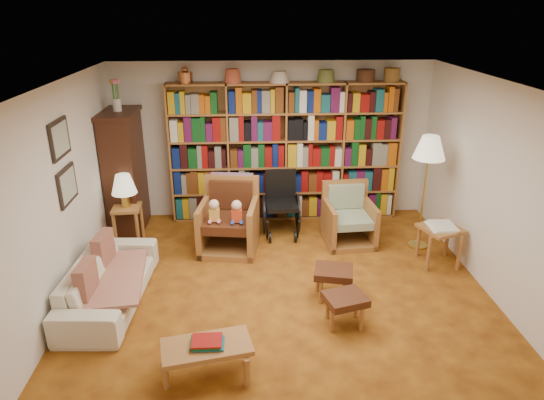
{
  "coord_description": "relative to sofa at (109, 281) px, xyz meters",
  "views": [
    {
      "loc": [
        -0.4,
        -5.04,
        3.27
      ],
      "look_at": [
        -0.1,
        0.6,
        1.0
      ],
      "focal_mm": 32.0,
      "sensor_mm": 36.0,
      "label": 1
    }
  ],
  "objects": [
    {
      "name": "coffee_table",
      "position": [
        1.23,
        -1.31,
        0.03
      ],
      "size": [
        0.9,
        0.57,
        0.4
      ],
      "color": "#A57633",
      "rests_on": "floor"
    },
    {
      "name": "curio_cabinet",
      "position": [
        -0.2,
        2.04,
        0.68
      ],
      "size": [
        0.5,
        0.95,
        2.4
      ],
      "color": "#3B1A10",
      "rests_on": "floor"
    },
    {
      "name": "wall_right",
      "position": [
        4.55,
        0.04,
        0.98
      ],
      "size": [
        0.0,
        5.0,
        5.0
      ],
      "primitive_type": "plane",
      "rotation": [
        1.57,
        0.0,
        -1.57
      ],
      "color": "silver",
      "rests_on": "floor"
    },
    {
      "name": "wall_left",
      "position": [
        -0.45,
        0.04,
        0.98
      ],
      "size": [
        0.0,
        5.0,
        5.0
      ],
      "primitive_type": "plane",
      "rotation": [
        1.57,
        0.0,
        1.57
      ],
      "color": "silver",
      "rests_on": "floor"
    },
    {
      "name": "footstool_b",
      "position": [
        2.68,
        -0.59,
        0.03
      ],
      "size": [
        0.51,
        0.47,
        0.37
      ],
      "color": "#492413",
      "rests_on": "floor"
    },
    {
      "name": "ceiling",
      "position": [
        2.05,
        0.04,
        2.23
      ],
      "size": [
        5.0,
        5.0,
        0.0
      ],
      "primitive_type": "plane",
      "rotation": [
        3.14,
        0.0,
        0.0
      ],
      "color": "silver",
      "rests_on": "wall_back"
    },
    {
      "name": "sofa",
      "position": [
        0.0,
        0.0,
        0.0
      ],
      "size": [
        1.89,
        0.83,
        0.54
      ],
      "primitive_type": "imported",
      "rotation": [
        0.0,
        0.0,
        1.51
      ],
      "color": "beige",
      "rests_on": "floor"
    },
    {
      "name": "framed_pictures",
      "position": [
        -0.43,
        0.34,
        1.35
      ],
      "size": [
        0.03,
        0.52,
        0.97
      ],
      "color": "black",
      "rests_on": "wall_left"
    },
    {
      "name": "side_table_papers",
      "position": [
        4.2,
        0.7,
        0.18
      ],
      "size": [
        0.62,
        0.62,
        0.56
      ],
      "color": "#A57633",
      "rests_on": "floor"
    },
    {
      "name": "cushion_right",
      "position": [
        -0.13,
        -0.35,
        0.18
      ],
      "size": [
        0.14,
        0.41,
        0.4
      ],
      "primitive_type": "cube",
      "rotation": [
        0.0,
        0.0,
        -0.04
      ],
      "color": "maroon",
      "rests_on": "sofa"
    },
    {
      "name": "sofa_throw",
      "position": [
        0.05,
        0.0,
        0.03
      ],
      "size": [
        0.83,
        1.35,
        0.04
      ],
      "primitive_type": "cube",
      "rotation": [
        0.0,
        0.0,
        0.11
      ],
      "color": "#C6BB90",
      "rests_on": "sofa"
    },
    {
      "name": "wheelchair",
      "position": [
        2.15,
        1.82,
        0.17
      ],
      "size": [
        0.55,
        0.77,
        0.96
      ],
      "color": "black",
      "rests_on": "floor"
    },
    {
      "name": "armchair_sage",
      "position": [
        3.12,
        1.47,
        0.06
      ],
      "size": [
        0.75,
        0.77,
        0.86
      ],
      "color": "#A57633",
      "rests_on": "floor"
    },
    {
      "name": "cushion_left",
      "position": [
        -0.13,
        0.35,
        0.18
      ],
      "size": [
        0.18,
        0.43,
        0.41
      ],
      "primitive_type": "cube",
      "rotation": [
        0.0,
        0.0,
        -0.11
      ],
      "color": "maroon",
      "rests_on": "sofa"
    },
    {
      "name": "floor",
      "position": [
        2.05,
        0.04,
        -0.27
      ],
      "size": [
        5.0,
        5.0,
        0.0
      ],
      "primitive_type": "plane",
      "color": "#A56319",
      "rests_on": "ground"
    },
    {
      "name": "wall_front",
      "position": [
        2.05,
        -2.46,
        0.98
      ],
      "size": [
        5.0,
        0.0,
        5.0
      ],
      "primitive_type": "plane",
      "rotation": [
        -1.57,
        0.0,
        0.0
      ],
      "color": "silver",
      "rests_on": "floor"
    },
    {
      "name": "side_table_lamp",
      "position": [
        -0.1,
        1.49,
        0.16
      ],
      "size": [
        0.42,
        0.42,
        0.59
      ],
      "color": "#A57633",
      "rests_on": "floor"
    },
    {
      "name": "table_lamp",
      "position": [
        -0.1,
        1.49,
        0.65
      ],
      "size": [
        0.36,
        0.36,
        0.48
      ],
      "color": "gold",
      "rests_on": "side_table_lamp"
    },
    {
      "name": "bookshelf",
      "position": [
        2.25,
        2.37,
        0.9
      ],
      "size": [
        3.6,
        0.3,
        2.42
      ],
      "color": "#A57633",
      "rests_on": "floor"
    },
    {
      "name": "footstool_a",
      "position": [
        2.64,
        -0.04,
        0.04
      ],
      "size": [
        0.52,
        0.47,
        0.38
      ],
      "color": "#492413",
      "rests_on": "floor"
    },
    {
      "name": "wall_back",
      "position": [
        2.05,
        2.54,
        0.98
      ],
      "size": [
        5.0,
        0.0,
        5.0
      ],
      "primitive_type": "plane",
      "rotation": [
        1.57,
        0.0,
        0.0
      ],
      "color": "silver",
      "rests_on": "floor"
    },
    {
      "name": "armchair_leather",
      "position": [
        1.36,
        1.38,
        0.14
      ],
      "size": [
        0.91,
        0.95,
        1.02
      ],
      "color": "#A57633",
      "rests_on": "floor"
    },
    {
      "name": "floor_lamp",
      "position": [
        4.11,
        1.2,
        1.15
      ],
      "size": [
        0.44,
        0.44,
        1.65
      ],
      "color": "gold",
      "rests_on": "floor"
    }
  ]
}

